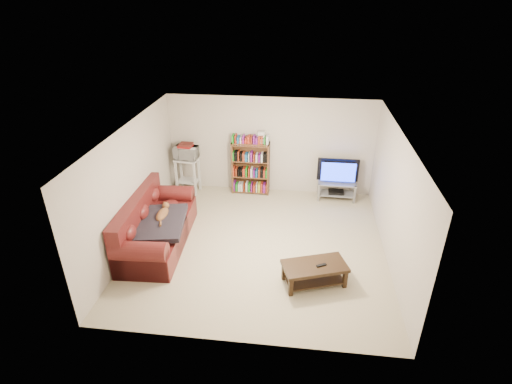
# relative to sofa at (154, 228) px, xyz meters

# --- Properties ---
(floor) EXTENTS (5.00, 5.00, 0.00)m
(floor) POSITION_rel_sofa_xyz_m (2.10, 0.18, -0.35)
(floor) COLOR beige
(floor) RESTS_ON ground
(ceiling) EXTENTS (5.00, 5.00, 0.00)m
(ceiling) POSITION_rel_sofa_xyz_m (2.10, 0.18, 2.05)
(ceiling) COLOR white
(ceiling) RESTS_ON ground
(wall_back) EXTENTS (5.00, 0.00, 5.00)m
(wall_back) POSITION_rel_sofa_xyz_m (2.10, 2.68, 0.85)
(wall_back) COLOR beige
(wall_back) RESTS_ON ground
(wall_front) EXTENTS (5.00, 0.00, 5.00)m
(wall_front) POSITION_rel_sofa_xyz_m (2.10, -2.32, 0.85)
(wall_front) COLOR beige
(wall_front) RESTS_ON ground
(wall_left) EXTENTS (0.00, 5.00, 5.00)m
(wall_left) POSITION_rel_sofa_xyz_m (-0.40, 0.18, 0.85)
(wall_left) COLOR beige
(wall_left) RESTS_ON ground
(wall_right) EXTENTS (0.00, 5.00, 5.00)m
(wall_right) POSITION_rel_sofa_xyz_m (4.60, 0.18, 0.85)
(wall_right) COLOR beige
(wall_right) RESTS_ON ground
(sofa) EXTENTS (1.17, 2.47, 1.03)m
(sofa) POSITION_rel_sofa_xyz_m (0.00, 0.00, 0.00)
(sofa) COLOR #581716
(sofa) RESTS_ON floor
(blanket) EXTENTS (1.09, 1.32, 0.20)m
(blanket) POSITION_rel_sofa_xyz_m (0.20, -0.15, 0.24)
(blanket) COLOR black
(blanket) RESTS_ON sofa
(cat) EXTENTS (0.30, 0.67, 0.20)m
(cat) POSITION_rel_sofa_xyz_m (0.19, 0.06, 0.30)
(cat) COLOR brown
(cat) RESTS_ON sofa
(coffee_table) EXTENTS (1.22, 0.88, 0.40)m
(coffee_table) POSITION_rel_sofa_xyz_m (3.20, -0.85, -0.08)
(coffee_table) COLOR black
(coffee_table) RESTS_ON floor
(remote) EXTENTS (0.18, 0.13, 0.02)m
(remote) POSITION_rel_sofa_xyz_m (3.31, -0.87, 0.06)
(remote) COLOR black
(remote) RESTS_ON coffee_table
(tv_stand) EXTENTS (0.92, 0.42, 0.46)m
(tv_stand) POSITION_rel_sofa_xyz_m (3.76, 2.37, -0.04)
(tv_stand) COLOR #999EA3
(tv_stand) RESTS_ON floor
(television) EXTENTS (0.98, 0.14, 0.57)m
(television) POSITION_rel_sofa_xyz_m (3.76, 2.37, 0.39)
(television) COLOR black
(television) RESTS_ON tv_stand
(dvd_player) EXTENTS (0.37, 0.26, 0.06)m
(dvd_player) POSITION_rel_sofa_xyz_m (3.76, 2.37, -0.16)
(dvd_player) COLOR black
(dvd_player) RESTS_ON tv_stand
(bookshelf) EXTENTS (0.93, 0.30, 1.34)m
(bookshelf) POSITION_rel_sofa_xyz_m (1.64, 2.48, 0.33)
(bookshelf) COLOR brown
(bookshelf) RESTS_ON floor
(shelf_clutter) EXTENTS (0.68, 0.21, 0.28)m
(shelf_clutter) POSITION_rel_sofa_xyz_m (1.74, 2.49, 1.09)
(shelf_clutter) COLOR silver
(shelf_clutter) RESTS_ON bookshelf
(microwave_stand) EXTENTS (0.60, 0.46, 0.90)m
(microwave_stand) POSITION_rel_sofa_xyz_m (0.07, 2.34, 0.22)
(microwave_stand) COLOR silver
(microwave_stand) RESTS_ON floor
(microwave) EXTENTS (0.59, 0.43, 0.31)m
(microwave) POSITION_rel_sofa_xyz_m (0.07, 2.34, 0.70)
(microwave) COLOR silver
(microwave) RESTS_ON microwave_stand
(game_boxes) EXTENTS (0.35, 0.32, 0.05)m
(game_boxes) POSITION_rel_sofa_xyz_m (0.07, 2.34, 0.88)
(game_boxes) COLOR maroon
(game_boxes) RESTS_ON microwave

